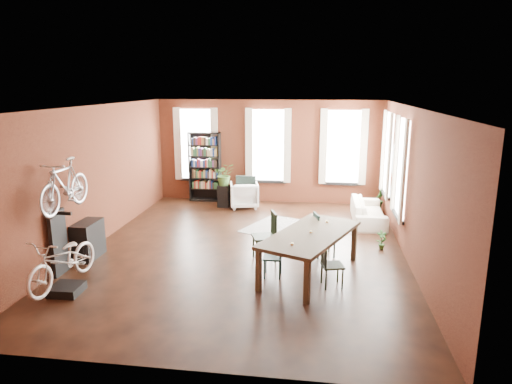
% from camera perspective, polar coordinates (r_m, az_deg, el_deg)
% --- Properties ---
extents(room, '(9.00, 9.04, 3.22)m').
position_cam_1_polar(room, '(10.41, 0.52, 4.93)').
color(room, black).
rests_on(room, ground).
extents(dining_table, '(2.04, 2.76, 0.86)m').
position_cam_1_polar(dining_table, '(9.05, 6.80, -7.66)').
color(dining_table, '#493D2B').
rests_on(dining_table, ground).
extents(dining_chair_a, '(0.37, 0.37, 0.79)m').
position_cam_1_polar(dining_chair_a, '(8.92, 2.11, -8.13)').
color(dining_chair_a, '#183534').
rests_on(dining_chair_a, ground).
extents(dining_chair_b, '(0.61, 0.61, 1.04)m').
position_cam_1_polar(dining_chair_b, '(9.67, 1.04, -5.60)').
color(dining_chair_b, black).
rests_on(dining_chair_b, ground).
extents(dining_chair_c, '(0.46, 0.46, 0.83)m').
position_cam_1_polar(dining_chair_c, '(8.60, 9.52, -9.01)').
color(dining_chair_c, black).
rests_on(dining_chair_c, ground).
extents(dining_chair_d, '(0.55, 0.55, 0.95)m').
position_cam_1_polar(dining_chair_d, '(10.03, 8.53, -5.31)').
color(dining_chair_d, '#1C3D3B').
rests_on(dining_chair_d, ground).
extents(bookshelf, '(1.00, 0.32, 2.20)m').
position_cam_1_polar(bookshelf, '(14.58, -6.39, 3.14)').
color(bookshelf, black).
rests_on(bookshelf, ground).
extents(white_armchair, '(0.99, 0.95, 0.86)m').
position_cam_1_polar(white_armchair, '(13.82, -1.50, -0.20)').
color(white_armchair, silver).
rests_on(white_armchair, ground).
extents(cream_sofa, '(0.61, 2.08, 0.81)m').
position_cam_1_polar(cream_sofa, '(12.70, 13.88, -1.90)').
color(cream_sofa, beige).
rests_on(cream_sofa, ground).
extents(striped_rug, '(1.75, 2.09, 0.01)m').
position_cam_1_polar(striped_rug, '(12.07, 2.18, -4.29)').
color(striped_rug, black).
rests_on(striped_rug, ground).
extents(bike_trainer, '(0.54, 0.54, 0.15)m').
position_cam_1_polar(bike_trainer, '(9.01, -22.59, -11.17)').
color(bike_trainer, black).
rests_on(bike_trainer, ground).
extents(bike_wall_rack, '(0.16, 0.60, 1.30)m').
position_cam_1_polar(bike_wall_rack, '(9.73, -23.46, -5.81)').
color(bike_wall_rack, black).
rests_on(bike_wall_rack, ground).
extents(console_table, '(0.40, 0.80, 0.80)m').
position_cam_1_polar(console_table, '(10.49, -20.24, -5.63)').
color(console_table, black).
rests_on(console_table, ground).
extents(plant_stand, '(0.34, 0.34, 0.66)m').
position_cam_1_polar(plant_stand, '(13.94, -4.06, -0.52)').
color(plant_stand, black).
rests_on(plant_stand, ground).
extents(plant_by_sofa, '(0.60, 0.82, 0.33)m').
position_cam_1_polar(plant_by_sofa, '(13.87, 15.04, -1.73)').
color(plant_by_sofa, '#244E1F').
rests_on(plant_by_sofa, ground).
extents(plant_small, '(0.39, 0.51, 0.16)m').
position_cam_1_polar(plant_small, '(10.79, 15.38, -6.53)').
color(plant_small, '#285221').
rests_on(plant_small, ground).
extents(bicycle_floor, '(0.73, 1.01, 1.78)m').
position_cam_1_polar(bicycle_floor, '(8.72, -23.20, -5.26)').
color(bicycle_floor, silver).
rests_on(bicycle_floor, bike_trainer).
extents(bicycle_hung, '(0.47, 1.00, 1.66)m').
position_cam_1_polar(bicycle_hung, '(9.25, -22.97, 2.78)').
color(bicycle_hung, '#A5A8AD').
rests_on(bicycle_hung, bike_wall_rack).
extents(plant_on_stand, '(0.81, 0.85, 0.53)m').
position_cam_1_polar(plant_on_stand, '(13.84, -3.97, 1.91)').
color(plant_on_stand, '#3A6327').
rests_on(plant_on_stand, plant_stand).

